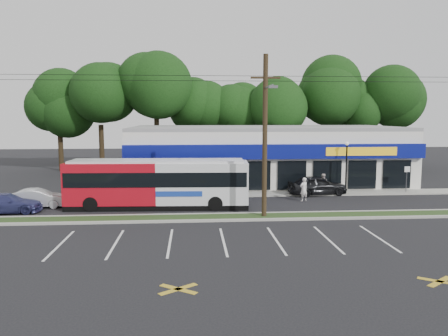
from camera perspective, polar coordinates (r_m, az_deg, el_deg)
name	(u,v)px	position (r m, az deg, el deg)	size (l,w,h in m)	color
ground	(217,222)	(26.26, -0.92, -7.10)	(120.00, 120.00, 0.00)	black
grass_strip	(216,217)	(27.21, -1.04, -6.47)	(40.00, 1.60, 0.12)	#263415
curb_south	(217,220)	(26.39, -0.94, -6.87)	(40.00, 0.25, 0.14)	#9E9E93
curb_north	(215,214)	(28.04, -1.14, -6.05)	(40.00, 0.25, 0.14)	#9E9E93
sidewalk	(272,194)	(35.60, 6.32, -3.35)	(32.00, 2.20, 0.10)	#9E9E93
strip_mall	(265,154)	(42.10, 5.33, 1.82)	(25.00, 12.55, 5.30)	silver
utility_pole	(262,131)	(26.73, 5.04, 4.86)	(50.00, 2.77, 10.00)	black
lamp_post	(346,161)	(36.62, 15.71, 0.86)	(0.30, 0.30, 4.25)	black
sign_post	(407,175)	(38.53, 22.78, -0.80)	(0.45, 0.10, 2.23)	#59595E
tree_line	(238,98)	(51.77, 1.88, 9.17)	(46.76, 6.76, 11.83)	black
metrobus	(158,182)	(30.38, -8.63, -1.87)	(12.49, 3.14, 3.33)	#AC0D1A
car_dark	(317,185)	(35.75, 12.08, -2.20)	(1.89, 4.69, 1.60)	black
car_silver	(38,198)	(32.78, -23.15, -3.67)	(1.39, 3.99, 1.31)	#ACAFB4
car_blue	(6,203)	(31.90, -26.59, -4.14)	(1.81, 4.46, 1.29)	navy
pedestrian_a	(304,189)	(32.96, 10.38, -2.76)	(0.65, 0.42, 1.77)	white
pedestrian_b	(323,184)	(35.93, 12.77, -2.08)	(0.83, 0.65, 1.71)	beige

